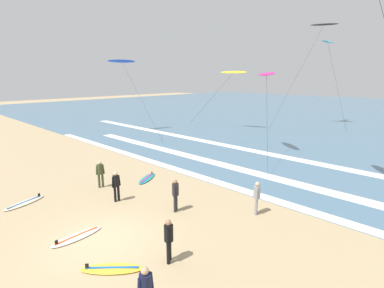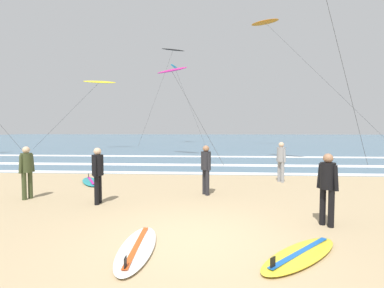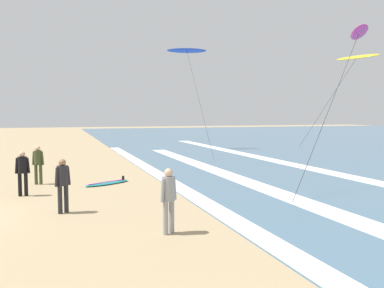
{
  "view_description": "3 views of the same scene",
  "coord_description": "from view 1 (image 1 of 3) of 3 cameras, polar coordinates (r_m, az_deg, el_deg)",
  "views": [
    {
      "loc": [
        9.56,
        -4.89,
        6.27
      ],
      "look_at": [
        -1.15,
        6.28,
        2.68
      ],
      "focal_mm": 26.87,
      "sensor_mm": 36.0,
      "label": 1
    },
    {
      "loc": [
        0.33,
        -5.5,
        2.14
      ],
      "look_at": [
        -0.39,
        5.6,
        1.54
      ],
      "focal_mm": 27.05,
      "sensor_mm": 36.0,
      "label": 2
    },
    {
      "loc": [
        12.39,
        3.69,
        2.9
      ],
      "look_at": [
        -2.38,
        8.57,
        1.74
      ],
      "focal_mm": 37.63,
      "sensor_mm": 36.0,
      "label": 3
    }
  ],
  "objects": [
    {
      "name": "surfboard_near_water",
      "position": [
        10.78,
        -15.62,
        -22.73
      ],
      "size": [
        1.91,
        1.91,
        0.25
      ],
      "color": "yellow",
      "rests_on": "ground"
    },
    {
      "name": "surfer_right_near",
      "position": [
        10.33,
        -4.65,
        -17.92
      ],
      "size": [
        0.37,
        0.46,
        1.6
      ],
      "color": "black",
      "rests_on": "ground"
    },
    {
      "name": "surfer_mid_group",
      "position": [
        13.84,
        12.74,
        -9.84
      ],
      "size": [
        0.32,
        0.49,
        1.6
      ],
      "color": "gray",
      "rests_on": "ground"
    },
    {
      "name": "surfboard_foreground_flat",
      "position": [
        17.19,
        -30.29,
        -10.03
      ],
      "size": [
        1.2,
        2.18,
        0.25
      ],
      "color": "beige",
      "rests_on": "ground"
    },
    {
      "name": "wave_foam_mid_break",
      "position": [
        19.19,
        15.78,
        -6.47
      ],
      "size": [
        40.78,
        1.03,
        0.01
      ],
      "primitive_type": "cube",
      "color": "white",
      "rests_on": "ocean_surface"
    },
    {
      "name": "ground_plane",
      "position": [
        12.44,
        -17.26,
        -17.85
      ],
      "size": [
        160.0,
        160.0,
        0.0
      ],
      "primitive_type": "plane",
      "color": "tan"
    },
    {
      "name": "surfer_background_far",
      "position": [
        13.82,
        -3.31,
        -9.56
      ],
      "size": [
        0.33,
        0.49,
        1.6
      ],
      "color": "#232328",
      "rests_on": "ground"
    },
    {
      "name": "kite_yellow_high_right",
      "position": [
        35.13,
        8.22,
        13.88
      ],
      "size": [
        9.11,
        1.83,
        7.09
      ],
      "color": "yellow",
      "rests_on": "ground"
    },
    {
      "name": "kite_black_low_near",
      "position": [
        41.12,
        24.71,
        20.65
      ],
      "size": [
        5.02,
        6.85,
        12.79
      ],
      "color": "black",
      "rests_on": "ground"
    },
    {
      "name": "wave_foam_shoreline",
      "position": [
        16.6,
        11.14,
        -9.33
      ],
      "size": [
        47.86,
        0.72,
        0.01
      ],
      "primitive_type": "cube",
      "color": "white",
      "rests_on": "ocean_surface"
    },
    {
      "name": "surfer_foreground_main",
      "position": [
        17.5,
        -17.76,
        -5.25
      ],
      "size": [
        0.32,
        0.51,
        1.6
      ],
      "color": "#384223",
      "rests_on": "ground"
    },
    {
      "name": "surfboard_right_spare",
      "position": [
        18.5,
        -8.91,
        -6.75
      ],
      "size": [
        1.55,
        2.12,
        0.25
      ],
      "color": "teal",
      "rests_on": "ground"
    },
    {
      "name": "kite_magenta_far_right",
      "position": [
        24.66,
        14.57,
        13.25
      ],
      "size": [
        5.27,
        7.0,
        6.77
      ],
      "color": "#CC2384",
      "rests_on": "ground"
    },
    {
      "name": "surfer_left_near",
      "position": [
        15.36,
        -14.82,
        -7.62
      ],
      "size": [
        0.32,
        0.51,
        1.6
      ],
      "color": "black",
      "rests_on": "ground"
    },
    {
      "name": "kite_cyan_far_left",
      "position": [
        42.64,
        25.32,
        17.8
      ],
      "size": [
        4.93,
        4.71,
        10.94
      ],
      "color": "#23A8C6",
      "rests_on": "ground"
    },
    {
      "name": "surfboard_left_pile",
      "position": [
        12.96,
        -21.84,
        -16.66
      ],
      "size": [
        0.7,
        2.13,
        0.25
      ],
      "color": "silver",
      "rests_on": "ground"
    },
    {
      "name": "kite_blue_high_left",
      "position": [
        34.19,
        -13.77,
        15.62
      ],
      "size": [
        8.12,
        3.29,
        8.26
      ],
      "color": "blue",
      "rests_on": "ground"
    },
    {
      "name": "wave_foam_outer_break",
      "position": [
        24.39,
        17.47,
        -2.41
      ],
      "size": [
        56.82,
        1.07,
        0.01
      ],
      "primitive_type": "cube",
      "color": "white",
      "rests_on": "ocean_surface"
    }
  ]
}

